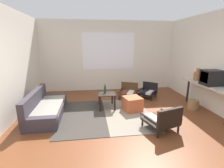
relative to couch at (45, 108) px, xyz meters
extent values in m
plane|color=brown|center=(1.93, -0.75, -0.20)|extent=(7.80, 7.80, 0.00)
cube|color=silver|center=(1.93, 2.31, 1.15)|extent=(5.60, 0.12, 2.70)
cube|color=white|center=(1.93, 2.24, 1.34)|extent=(2.02, 0.01, 1.40)
cube|color=#38332D|center=(0.96, -0.16, -0.20)|extent=(1.19, 2.18, 0.01)
cube|color=gray|center=(2.15, -0.16, -0.20)|extent=(1.19, 2.18, 0.01)
cube|color=#38333D|center=(0.06, 0.00, -0.10)|extent=(0.76, 1.80, 0.22)
cube|color=gray|center=(0.09, 0.00, 0.06)|extent=(0.66, 1.62, 0.10)
cube|color=#38333D|center=(-0.25, 0.00, 0.18)|extent=(0.16, 1.79, 0.55)
cube|color=#38333D|center=(0.06, 0.81, -0.04)|extent=(0.74, 0.19, 0.32)
cube|color=#38333D|center=(0.07, -0.80, -0.04)|extent=(0.74, 0.19, 0.32)
cube|color=black|center=(1.65, 0.34, 0.24)|extent=(0.48, 0.62, 0.02)
cube|color=black|center=(1.44, 0.62, 0.01)|extent=(0.04, 0.04, 0.44)
cube|color=black|center=(1.85, 0.62, 0.01)|extent=(0.04, 0.04, 0.44)
cube|color=black|center=(1.44, 0.07, 0.01)|extent=(0.04, 0.04, 0.44)
cube|color=black|center=(1.85, 0.07, 0.01)|extent=(0.04, 0.04, 0.44)
cylinder|color=#472D19|center=(2.58, 0.69, -0.13)|extent=(0.04, 0.04, 0.15)
cylinder|color=#472D19|center=(2.12, 0.90, -0.13)|extent=(0.04, 0.04, 0.15)
cylinder|color=#472D19|center=(2.77, 1.11, -0.13)|extent=(0.04, 0.04, 0.15)
cylinder|color=#472D19|center=(2.32, 1.32, -0.13)|extent=(0.04, 0.04, 0.15)
cube|color=#472D19|center=(2.45, 1.01, -0.03)|extent=(0.75, 0.74, 0.05)
cube|color=silver|center=(2.53, 0.94, 0.03)|extent=(0.38, 0.52, 0.06)
cube|color=brown|center=(2.35, 1.03, 0.03)|extent=(0.38, 0.52, 0.06)
cube|color=#472D19|center=(2.55, 1.23, 0.16)|extent=(0.55, 0.30, 0.32)
cube|color=#472D19|center=(2.69, 0.89, 0.09)|extent=(0.27, 0.52, 0.04)
cube|color=#472D19|center=(2.20, 1.12, 0.09)|extent=(0.27, 0.52, 0.04)
cylinder|color=black|center=(2.35, -0.87, -0.13)|extent=(0.04, 0.04, 0.16)
cylinder|color=black|center=(2.88, -0.72, -0.13)|extent=(0.04, 0.04, 0.16)
cylinder|color=black|center=(2.51, -1.39, -0.13)|extent=(0.04, 0.04, 0.16)
cylinder|color=black|center=(3.03, -1.24, -0.13)|extent=(0.04, 0.04, 0.16)
cube|color=black|center=(2.69, -1.05, -0.02)|extent=(0.78, 0.77, 0.05)
cube|color=silver|center=(2.58, -1.07, 0.03)|extent=(0.36, 0.60, 0.06)
cube|color=brown|center=(2.79, -1.00, 0.03)|extent=(0.36, 0.60, 0.06)
cube|color=black|center=(2.77, -1.32, 0.19)|extent=(0.62, 0.24, 0.37)
cube|color=black|center=(2.41, -1.14, 0.09)|extent=(0.22, 0.61, 0.04)
cube|color=black|center=(2.97, -0.97, 0.09)|extent=(0.22, 0.61, 0.04)
cylinder|color=black|center=(3.18, 0.71, -0.14)|extent=(0.04, 0.04, 0.13)
cylinder|color=black|center=(2.84, 1.00, -0.14)|extent=(0.04, 0.04, 0.13)
cylinder|color=black|center=(3.46, 1.05, -0.14)|extent=(0.04, 0.04, 0.13)
cylinder|color=black|center=(3.12, 1.34, -0.14)|extent=(0.04, 0.04, 0.13)
cube|color=black|center=(3.15, 1.03, -0.05)|extent=(0.74, 0.74, 0.05)
cube|color=beige|center=(3.21, 0.95, 0.00)|extent=(0.43, 0.47, 0.06)
cube|color=black|center=(3.07, 1.07, 0.00)|extent=(0.43, 0.47, 0.06)
cube|color=black|center=(3.30, 1.20, 0.14)|extent=(0.45, 0.39, 0.33)
cube|color=black|center=(3.34, 0.87, 0.06)|extent=(0.37, 0.43, 0.04)
cube|color=black|center=(2.97, 1.18, 0.06)|extent=(0.37, 0.43, 0.04)
cube|color=#BC5633|center=(2.34, 0.03, -0.01)|extent=(0.55, 0.55, 0.39)
cube|color=#B2AD9E|center=(4.30, -0.29, 0.57)|extent=(0.44, 1.69, 0.04)
cylinder|color=black|center=(4.30, 0.49, 0.17)|extent=(0.06, 0.06, 0.76)
cube|color=black|center=(4.30, -0.45, 0.79)|extent=(0.46, 0.38, 0.39)
cube|color=black|center=(4.08, -0.45, 0.81)|extent=(0.01, 0.29, 0.28)
cylinder|color=#935B38|center=(4.30, 0.12, 0.71)|extent=(0.21, 0.21, 0.24)
cylinder|color=#935B38|center=(4.30, 0.12, 0.89)|extent=(0.09, 0.09, 0.12)
cylinder|color=#194723|center=(1.60, 0.34, 0.35)|extent=(0.06, 0.06, 0.20)
cylinder|color=#194723|center=(1.60, 0.34, 0.48)|extent=(0.03, 0.03, 0.06)
cylinder|color=olive|center=(4.11, -0.11, -0.07)|extent=(0.31, 0.31, 0.27)
camera|label=1|loc=(1.20, -4.15, 1.66)|focal=26.00mm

